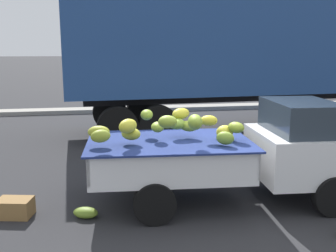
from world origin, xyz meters
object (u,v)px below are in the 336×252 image
pickup_truck (276,149)px  semi_trailer (263,48)px  fallen_banana_bunch_near_tailgate (86,213)px  produce_crate (15,208)px

pickup_truck → semi_trailer: (2.06, 5.52, 1.65)m
semi_trailer → fallen_banana_bunch_near_tailgate: 8.17m
semi_trailer → pickup_truck: bearing=-113.8°
produce_crate → pickup_truck: bearing=-0.1°
pickup_truck → semi_trailer: size_ratio=0.40×
pickup_truck → fallen_banana_bunch_near_tailgate: 3.30m
semi_trailer → produce_crate: 8.73m
semi_trailer → fallen_banana_bunch_near_tailgate: bearing=-135.7°
semi_trailer → fallen_banana_bunch_near_tailgate: size_ratio=30.77×
produce_crate → fallen_banana_bunch_near_tailgate: bearing=-12.2°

